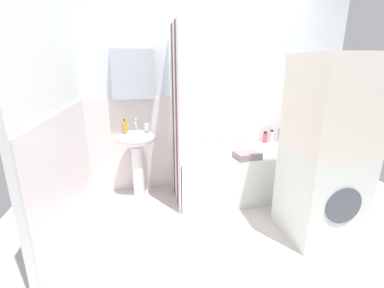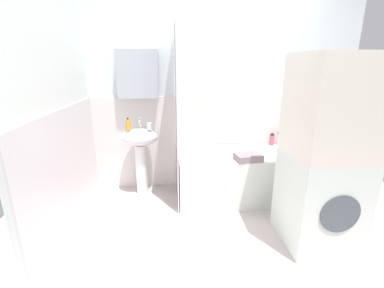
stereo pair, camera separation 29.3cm
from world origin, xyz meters
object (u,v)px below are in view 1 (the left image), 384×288
Objects in this scene: soap_dispenser at (125,126)px; towel_folded at (247,155)px; shampoo_bottle at (272,136)px; washer_dryer_stack at (325,151)px; conditioner_bottle at (265,138)px; sink at (137,149)px; bathtub at (239,173)px; lotion_bottle at (280,135)px; toothbrush_cup at (147,127)px.

towel_folded is at bearing -16.42° from soap_dispenser.
washer_dryer_stack is at bearing -94.58° from shampoo_bottle.
conditioner_bottle reaches higher than towel_folded.
towel_folded is 0.17× the size of washer_dryer_stack.
sink is 1.29m from bathtub.
conditioner_bottle is at bearing 90.04° from washer_dryer_stack.
lotion_bottle is 1.22m from washer_dryer_stack.
shampoo_bottle is (-0.11, 0.02, -0.02)m from lotion_bottle.
toothbrush_cup is (0.25, -0.00, -0.02)m from soap_dispenser.
bathtub is at bearing 87.48° from towel_folded.
sink is 5.47× the size of conditioner_bottle.
shampoo_bottle is (1.78, 0.12, 0.03)m from sink.
shampoo_bottle is 0.61× the size of towel_folded.
washer_dryer_stack is at bearing -100.03° from lotion_bottle.
lotion_bottle reaches higher than bathtub.
sink is 1.79m from shampoo_bottle.
toothbrush_cup reaches higher than towel_folded.
washer_dryer_stack reaches higher than lotion_bottle.
toothbrush_cup is 1.58m from conditioner_bottle.
washer_dryer_stack reaches higher than shampoo_bottle.
soap_dispenser is 2.04m from lotion_bottle.
lotion_bottle is at bearing 3.17° from sink.
toothbrush_cup is at bearing -0.12° from soap_dispenser.
conditioner_bottle is 0.72m from towel_folded.
lotion_bottle is (2.02, 0.14, -0.24)m from soap_dispenser.
lotion_bottle is at bearing -2.09° from conditioner_bottle.
conditioner_bottle is at bearing 49.33° from towel_folded.
lotion_bottle is 1.23× the size of shampoo_bottle.
lotion_bottle is (0.67, 0.28, 0.38)m from bathtub.
shampoo_bottle is 0.10m from conditioner_bottle.
shampoo_bottle is at bearing 6.04° from conditioner_bottle.
toothbrush_cup is 1.68m from shampoo_bottle.
soap_dispenser reaches higher than bathtub.
conditioner_bottle is at bearing 3.82° from sink.
sink reaches higher than shampoo_bottle.
soap_dispenser is at bearing -175.22° from conditioner_bottle.
sink is 1.69m from conditioner_bottle.
toothbrush_cup reaches higher than sink.
toothbrush_cup reaches higher than bathtub.
bathtub is (1.35, -0.14, -0.62)m from soap_dispenser.
conditioner_bottle is 0.55× the size of towel_folded.
washer_dryer_stack is (1.69, -1.08, 0.22)m from sink.
soap_dispenser is at bearing 163.58° from towel_folded.
bathtub is (1.10, -0.14, -0.60)m from toothbrush_cup.
towel_folded is (1.22, -0.43, -0.01)m from sink.
shampoo_bottle is (1.65, 0.16, -0.23)m from toothbrush_cup.
sink is 1.29m from towel_folded.
conditioner_bottle is (0.46, 0.29, 0.36)m from bathtub.
washer_dryer_stack is at bearing -54.11° from towel_folded.
towel_folded is (1.09, -0.39, -0.28)m from toothbrush_cup.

